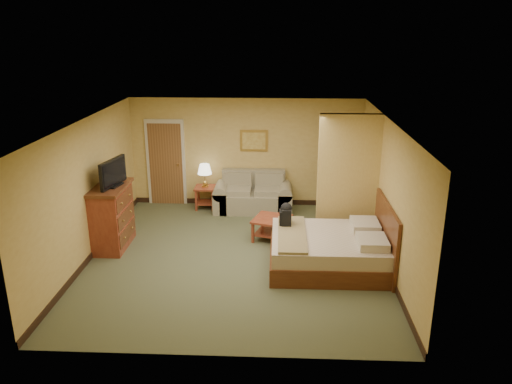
# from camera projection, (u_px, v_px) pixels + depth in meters

# --- Properties ---
(floor) EXTENTS (6.00, 6.00, 0.00)m
(floor) POSITION_uv_depth(u_px,v_px,m) (237.00, 257.00, 9.50)
(floor) COLOR #505638
(floor) RESTS_ON ground
(ceiling) EXTENTS (6.00, 6.00, 0.00)m
(ceiling) POSITION_uv_depth(u_px,v_px,m) (235.00, 122.00, 8.68)
(ceiling) COLOR white
(ceiling) RESTS_ON back_wall
(back_wall) EXTENTS (5.50, 0.02, 2.60)m
(back_wall) POSITION_uv_depth(u_px,v_px,m) (246.00, 153.00, 11.93)
(back_wall) COLOR tan
(back_wall) RESTS_ON floor
(left_wall) EXTENTS (0.02, 6.00, 2.60)m
(left_wall) POSITION_uv_depth(u_px,v_px,m) (88.00, 190.00, 9.21)
(left_wall) COLOR tan
(left_wall) RESTS_ON floor
(right_wall) EXTENTS (0.02, 6.00, 2.60)m
(right_wall) POSITION_uv_depth(u_px,v_px,m) (388.00, 195.00, 8.97)
(right_wall) COLOR tan
(right_wall) RESTS_ON floor
(partition) EXTENTS (1.20, 0.15, 2.60)m
(partition) POSITION_uv_depth(u_px,v_px,m) (348.00, 179.00, 9.87)
(partition) COLOR tan
(partition) RESTS_ON floor
(door) EXTENTS (0.94, 0.16, 2.10)m
(door) POSITION_uv_depth(u_px,v_px,m) (166.00, 163.00, 12.07)
(door) COLOR beige
(door) RESTS_ON floor
(baseboard) EXTENTS (5.50, 0.02, 0.12)m
(baseboard) POSITION_uv_depth(u_px,v_px,m) (247.00, 202.00, 12.32)
(baseboard) COLOR black
(baseboard) RESTS_ON floor
(loveseat) EXTENTS (1.83, 0.85, 0.93)m
(loveseat) POSITION_uv_depth(u_px,v_px,m) (253.00, 198.00, 11.84)
(loveseat) COLOR gray
(loveseat) RESTS_ON floor
(side_table) EXTENTS (0.49, 0.49, 0.54)m
(side_table) POSITION_uv_depth(u_px,v_px,m) (205.00, 194.00, 11.94)
(side_table) COLOR maroon
(side_table) RESTS_ON floor
(table_lamp) EXTENTS (0.34, 0.34, 0.56)m
(table_lamp) POSITION_uv_depth(u_px,v_px,m) (205.00, 170.00, 11.75)
(table_lamp) COLOR #B99644
(table_lamp) RESTS_ON side_table
(coffee_table) EXTENTS (0.89, 0.89, 0.46)m
(coffee_table) POSITION_uv_depth(u_px,v_px,m) (272.00, 224.00, 10.21)
(coffee_table) COLOR maroon
(coffee_table) RESTS_ON floor
(wall_picture) EXTENTS (0.66, 0.04, 0.51)m
(wall_picture) POSITION_uv_depth(u_px,v_px,m) (254.00, 141.00, 11.80)
(wall_picture) COLOR #B78E3F
(wall_picture) RESTS_ON back_wall
(dresser) EXTENTS (0.62, 1.19, 1.27)m
(dresser) POSITION_uv_depth(u_px,v_px,m) (112.00, 216.00, 9.77)
(dresser) COLOR maroon
(dresser) RESTS_ON floor
(tv) EXTENTS (0.29, 0.86, 0.53)m
(tv) POSITION_uv_depth(u_px,v_px,m) (113.00, 174.00, 9.49)
(tv) COLOR black
(tv) RESTS_ON dresser
(bed) EXTENTS (2.21, 1.88, 1.21)m
(bed) POSITION_uv_depth(u_px,v_px,m) (335.00, 250.00, 9.05)
(bed) COLOR #512613
(bed) RESTS_ON floor
(backpack) EXTENTS (0.22, 0.28, 0.47)m
(backpack) POSITION_uv_depth(u_px,v_px,m) (286.00, 214.00, 9.31)
(backpack) COLOR black
(backpack) RESTS_ON bed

